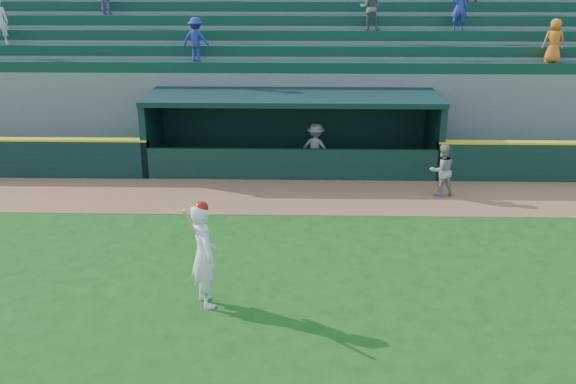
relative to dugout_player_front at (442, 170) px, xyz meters
The scene contains 7 objects.
ground 6.76m from the dugout_player_front, 130.54° to the right, with size 120.00×120.00×0.00m, color #164912.
warning_track 4.44m from the dugout_player_front, behind, with size 40.00×3.00×0.01m, color brown.
dugout_player_front is the anchor object (origin of this frame).
dugout_player_inside 4.30m from the dugout_player_front, 147.14° to the left, with size 1.02×0.58×1.57m, color gray.
dugout 5.27m from the dugout_player_front, 146.40° to the left, with size 9.40×2.80×2.46m.
stands 8.81m from the dugout_player_front, 120.45° to the left, with size 34.50×6.29×7.12m.
batter_at_plate 8.82m from the dugout_player_front, 132.23° to the right, with size 0.81×0.93×2.18m.
Camera 1 is at (0.36, -12.67, 6.32)m, focal length 40.00 mm.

